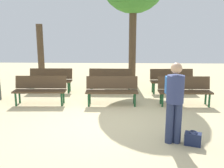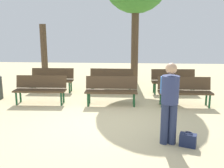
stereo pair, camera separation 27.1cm
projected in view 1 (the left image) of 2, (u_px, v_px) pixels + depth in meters
name	position (u px, v px, depth m)	size (l,w,h in m)	color
ground_plane	(109.00, 122.00, 6.25)	(24.00, 24.00, 0.00)	beige
bench_r0_c0	(40.00, 88.00, 7.75)	(1.62, 0.54, 0.87)	#4C3823
bench_r0_c1	(112.00, 89.00, 7.68)	(1.61, 0.52, 0.87)	#4C3823
bench_r0_c2	(184.00, 89.00, 7.64)	(1.60, 0.50, 0.87)	#4C3823
bench_r1_c0	(51.00, 79.00, 9.31)	(1.61, 0.52, 0.87)	#4C3823
bench_r1_c1	(110.00, 79.00, 9.26)	(1.60, 0.49, 0.87)	#4C3823
bench_r1_c2	(172.00, 79.00, 9.20)	(1.62, 0.55, 0.87)	#4C3823
tree_0	(41.00, 52.00, 11.64)	(0.30, 0.30, 2.58)	#4C3A28
visitor_with_backpack	(174.00, 98.00, 4.95)	(0.35, 0.53, 1.65)	navy
handbag	(193.00, 139.00, 4.96)	(0.36, 0.28, 0.29)	#192347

